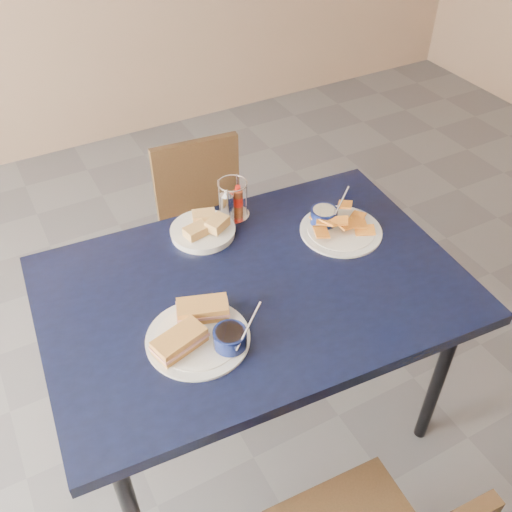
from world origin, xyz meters
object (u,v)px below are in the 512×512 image
dining_table (254,300)px  condiment_caddy (232,202)px  bread_basket (204,229)px  sandwich_plate (201,332)px  plantain_plate (335,224)px  chair_far (204,220)px

dining_table → condiment_caddy: (0.10, 0.33, 0.12)m
bread_basket → condiment_caddy: condiment_caddy is taller
dining_table → sandwich_plate: sandwich_plate is taller
dining_table → plantain_plate: (0.36, 0.10, 0.08)m
plantain_plate → bread_basket: (-0.39, 0.18, 0.00)m
chair_far → sandwich_plate: size_ratio=2.54×
sandwich_plate → plantain_plate: (0.58, 0.22, -0.00)m
dining_table → bread_basket: 0.30m
sandwich_plate → plantain_plate: same height
bread_basket → condiment_caddy: size_ratio=1.54×
dining_table → plantain_plate: 0.39m
dining_table → bread_basket: bread_basket is taller
chair_far → plantain_plate: size_ratio=2.87×
plantain_plate → condiment_caddy: size_ratio=1.99×
bread_basket → plantain_plate: bearing=-24.7°
plantain_plate → sandwich_plate: bearing=-159.4°
chair_far → sandwich_plate: sandwich_plate is taller
dining_table → condiment_caddy: condiment_caddy is taller
sandwich_plate → bread_basket: bearing=64.6°
sandwich_plate → chair_far: bearing=66.3°
dining_table → chair_far: bearing=78.5°
sandwich_plate → condiment_caddy: size_ratio=2.25×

